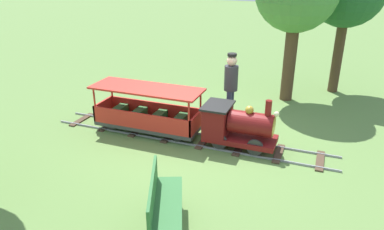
{
  "coord_description": "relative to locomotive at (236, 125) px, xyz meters",
  "views": [
    {
      "loc": [
        6.25,
        2.39,
        3.37
      ],
      "look_at": [
        0.0,
        -0.02,
        0.55
      ],
      "focal_mm": 33.69,
      "sensor_mm": 36.0,
      "label": 1
    }
  ],
  "objects": [
    {
      "name": "conductor_person",
      "position": [
        -1.07,
        -0.42,
        0.47
      ],
      "size": [
        0.3,
        0.3,
        1.62
      ],
      "color": "#282D47",
      "rests_on": "ground_plane"
    },
    {
      "name": "track",
      "position": [
        0.0,
        -1.03,
        -0.47
      ],
      "size": [
        0.77,
        6.05,
        0.04
      ],
      "color": "gray",
      "rests_on": "ground_plane"
    },
    {
      "name": "park_bench",
      "position": [
        2.73,
        -0.27,
        -0.07
      ],
      "size": [
        1.35,
        0.87,
        0.82
      ],
      "color": "#2D6B33",
      "rests_on": "ground_plane"
    },
    {
      "name": "ground_plane",
      "position": [
        0.0,
        -0.9,
        -0.48
      ],
      "size": [
        60.0,
        60.0,
        0.0
      ],
      "primitive_type": "plane",
      "color": "#608442"
    },
    {
      "name": "passenger_car",
      "position": [
        0.0,
        -1.93,
        -0.06
      ],
      "size": [
        0.83,
        2.35,
        0.97
      ],
      "color": "#3F3F3F",
      "rests_on": "ground_plane"
    },
    {
      "name": "locomotive",
      "position": [
        0.0,
        0.0,
        0.0
      ],
      "size": [
        0.73,
        1.45,
        1.03
      ],
      "color": "maroon",
      "rests_on": "ground_plane"
    }
  ]
}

